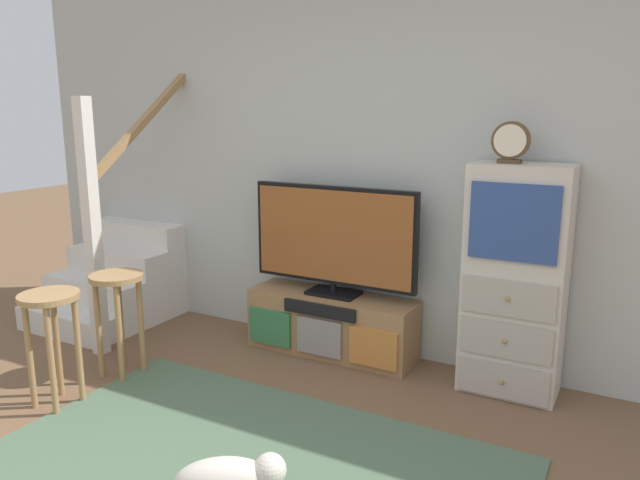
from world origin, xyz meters
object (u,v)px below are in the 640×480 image
television (334,238)px  dog (229,480)px  side_cabinet (515,282)px  media_console (332,324)px  bar_stool_near (51,322)px  bar_stool_far (118,300)px  desk_clock (511,142)px

television → dog: 1.93m
side_cabinet → media_console: bearing=-179.5°
side_cabinet → bar_stool_near: bearing=-147.3°
bar_stool_near → bar_stool_far: bearing=88.5°
desk_clock → bar_stool_far: (-2.21, -0.97, -1.02)m
side_cabinet → dog: 2.02m
desk_clock → bar_stool_far: size_ratio=0.35×
media_console → dog: size_ratio=2.50×
desk_clock → bar_stool_far: 2.62m
media_console → television: size_ratio=0.99×
television → dog: bearing=-77.4°
media_console → bar_stool_far: bearing=-137.2°
media_console → side_cabinet: 1.33m
bar_stool_near → bar_stool_far: (0.01, 0.49, -0.00)m
television → bar_stool_far: bearing=-136.5°
desk_clock → bar_stool_far: bearing=-156.3°
media_console → desk_clock: desk_clock is taller
side_cabinet → dog: (-0.85, -1.74, -0.59)m
bar_stool_near → desk_clock: bearing=33.3°
television → side_cabinet: side_cabinet is taller
side_cabinet → television: bearing=179.4°
television → dog: (0.39, -1.75, -0.72)m
bar_stool_near → dog: bar_stool_near is taller
bar_stool_far → bar_stool_near: bearing=-91.5°
desk_clock → side_cabinet: bearing=11.0°
bar_stool_near → dog: (1.45, -0.26, -0.40)m
television → bar_stool_near: bearing=-125.5°
desk_clock → dog: bearing=-114.1°
media_console → dog: bearing=-77.3°
side_cabinet → desk_clock: 0.83m
dog → desk_clock: bearing=65.9°
bar_stool_near → dog: size_ratio=1.42×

